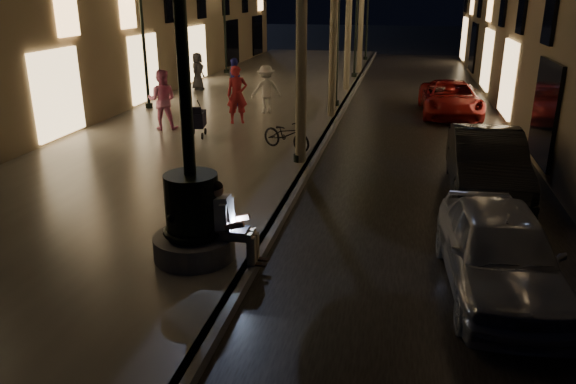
% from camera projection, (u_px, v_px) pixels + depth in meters
% --- Properties ---
extents(ground, '(120.00, 120.00, 0.00)m').
position_uv_depth(ground, '(340.00, 116.00, 21.59)').
color(ground, black).
rests_on(ground, ground).
extents(cobble_lane, '(6.00, 45.00, 0.02)m').
position_uv_depth(cobble_lane, '(420.00, 119.00, 21.02)').
color(cobble_lane, black).
rests_on(cobble_lane, ground).
extents(promenade, '(8.00, 45.00, 0.20)m').
position_uv_depth(promenade, '(240.00, 109.00, 22.32)').
color(promenade, '#625D56').
rests_on(promenade, ground).
extents(curb_strip, '(0.25, 45.00, 0.20)m').
position_uv_depth(curb_strip, '(340.00, 113.00, 21.56)').
color(curb_strip, '#59595B').
rests_on(curb_strip, ground).
extents(fountain_lamppost, '(1.40, 1.40, 5.21)m').
position_uv_depth(fountain_lamppost, '(192.00, 202.00, 9.39)').
color(fountain_lamppost, '#59595B').
rests_on(fountain_lamppost, promenade).
extents(seated_man_laptop, '(1.05, 0.35, 1.41)m').
position_uv_depth(seated_man_laptop, '(228.00, 220.00, 9.37)').
color(seated_man_laptop, gray).
rests_on(seated_man_laptop, promenade).
extents(lamp_curb_a, '(0.36, 0.36, 4.81)m').
position_uv_depth(lamp_curb_a, '(299.00, 46.00, 14.10)').
color(lamp_curb_a, black).
rests_on(lamp_curb_a, promenade).
extents(lamp_curb_b, '(0.36, 0.36, 4.81)m').
position_uv_depth(lamp_curb_b, '(338.00, 27.00, 21.47)').
color(lamp_curb_b, black).
rests_on(lamp_curb_b, promenade).
extents(lamp_curb_c, '(0.36, 0.36, 4.81)m').
position_uv_depth(lamp_curb_c, '(356.00, 17.00, 28.84)').
color(lamp_curb_c, black).
rests_on(lamp_curb_c, promenade).
extents(lamp_curb_d, '(0.36, 0.36, 4.81)m').
position_uv_depth(lamp_curb_d, '(368.00, 12.00, 36.21)').
color(lamp_curb_d, black).
rests_on(lamp_curb_d, promenade).
extents(lamp_left_b, '(0.36, 0.36, 4.81)m').
position_uv_depth(lamp_left_b, '(143.00, 28.00, 20.98)').
color(lamp_left_b, black).
rests_on(lamp_left_b, promenade).
extents(lamp_left_c, '(0.36, 0.36, 4.81)m').
position_uv_depth(lamp_left_c, '(224.00, 16.00, 30.20)').
color(lamp_left_c, black).
rests_on(lamp_left_c, promenade).
extents(stroller, '(0.61, 1.12, 1.13)m').
position_uv_depth(stroller, '(197.00, 119.00, 17.47)').
color(stroller, black).
rests_on(stroller, promenade).
extents(car_front, '(1.90, 4.19, 1.39)m').
position_uv_depth(car_front, '(500.00, 251.00, 8.80)').
color(car_front, '#A4A6AB').
rests_on(car_front, ground).
extents(car_second, '(1.59, 4.51, 1.48)m').
position_uv_depth(car_second, '(486.00, 163.00, 13.14)').
color(car_second, black).
rests_on(car_second, ground).
extents(car_third, '(2.34, 4.71, 1.28)m').
position_uv_depth(car_third, '(450.00, 99.00, 21.49)').
color(car_third, maroon).
rests_on(car_third, ground).
extents(pedestrian_red, '(0.84, 0.72, 1.96)m').
position_uv_depth(pedestrian_red, '(237.00, 95.00, 19.20)').
color(pedestrian_red, '#AA2228').
rests_on(pedestrian_red, promenade).
extents(pedestrian_pink, '(1.08, 0.92, 1.95)m').
position_uv_depth(pedestrian_pink, '(162.00, 100.00, 18.35)').
color(pedestrian_pink, pink).
rests_on(pedestrian_pink, promenade).
extents(pedestrian_white, '(1.31, 1.10, 1.77)m').
position_uv_depth(pedestrian_white, '(266.00, 89.00, 20.84)').
color(pedestrian_white, silver).
rests_on(pedestrian_white, promenade).
extents(pedestrian_blue, '(1.00, 1.16, 1.88)m').
position_uv_depth(pedestrian_blue, '(235.00, 82.00, 22.16)').
color(pedestrian_blue, navy).
rests_on(pedestrian_blue, promenade).
extents(pedestrian_dark, '(0.62, 0.88, 1.68)m').
position_uv_depth(pedestrian_dark, '(198.00, 71.00, 25.76)').
color(pedestrian_dark, '#2F2F33').
rests_on(pedestrian_dark, promenade).
extents(bicycle, '(1.76, 1.31, 0.88)m').
position_uv_depth(bicycle, '(287.00, 135.00, 16.13)').
color(bicycle, black).
rests_on(bicycle, promenade).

